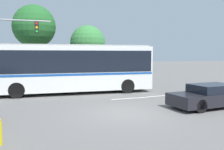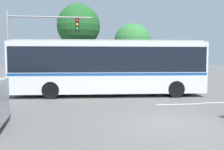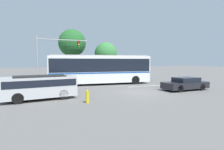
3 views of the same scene
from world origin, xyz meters
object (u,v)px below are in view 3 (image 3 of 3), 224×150
(suv_left_lane, at_px, (40,85))
(street_tree_centre, at_px, (106,54))
(city_bus, at_px, (100,68))
(traffic_light_pole, at_px, (52,52))
(fire_hydrant, at_px, (87,97))
(sedan_foreground, at_px, (185,84))
(street_tree_left, at_px, (72,43))

(suv_left_lane, relative_size, street_tree_centre, 0.90)
(city_bus, relative_size, suv_left_lane, 2.30)
(traffic_light_pole, bearing_deg, fire_hydrant, -81.86)
(city_bus, xyz_separation_m, sedan_foreground, (6.29, -6.93, -1.35))
(suv_left_lane, relative_size, fire_hydrant, 5.98)
(sedan_foreground, bearing_deg, street_tree_left, -64.64)
(city_bus, distance_m, street_tree_left, 9.01)
(sedan_foreground, relative_size, street_tree_left, 0.60)
(city_bus, relative_size, traffic_light_pole, 1.94)
(city_bus, relative_size, fire_hydrant, 13.73)
(suv_left_lane, height_order, street_tree_centre, street_tree_centre)
(traffic_light_pole, bearing_deg, suv_left_lane, -97.25)
(city_bus, distance_m, sedan_foreground, 9.45)
(suv_left_lane, bearing_deg, fire_hydrant, 132.75)
(city_bus, distance_m, street_tree_centre, 8.22)
(sedan_foreground, bearing_deg, fire_hydrant, 8.77)
(street_tree_left, bearing_deg, city_bus, -75.15)
(city_bus, xyz_separation_m, fire_hydrant, (-3.56, -9.16, -1.52))
(sedan_foreground, height_order, street_tree_centre, street_tree_centre)
(suv_left_lane, bearing_deg, street_tree_centre, -132.70)
(traffic_light_pole, bearing_deg, sedan_foreground, -40.06)
(street_tree_left, height_order, fire_hydrant, street_tree_left)
(sedan_foreground, relative_size, fire_hydrant, 5.26)
(suv_left_lane, distance_m, street_tree_left, 16.12)
(city_bus, bearing_deg, traffic_light_pole, 155.03)
(suv_left_lane, xyz_separation_m, traffic_light_pole, (1.22, 9.62, 2.86))
(suv_left_lane, xyz_separation_m, street_tree_centre, (9.54, 14.22, 2.89))
(city_bus, relative_size, street_tree_centre, 2.07)
(traffic_light_pole, relative_size, street_tree_left, 0.81)
(street_tree_centre, bearing_deg, fire_hydrant, -111.77)
(city_bus, xyz_separation_m, street_tree_centre, (3.05, 7.38, 1.95))
(suv_left_lane, relative_size, street_tree_left, 0.68)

